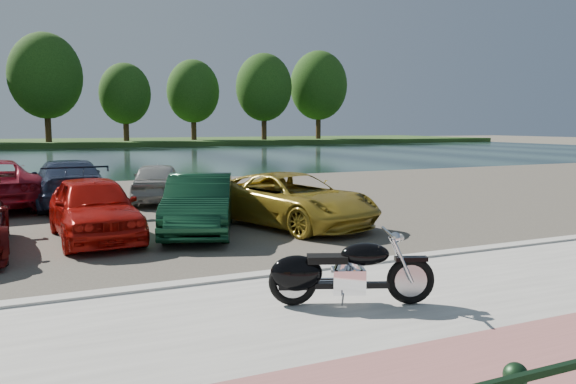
# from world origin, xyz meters

# --- Properties ---
(ground) EXTENTS (200.00, 200.00, 0.00)m
(ground) POSITION_xyz_m (0.00, 0.00, 0.00)
(ground) COLOR #595447
(ground) RESTS_ON ground
(promenade) EXTENTS (60.00, 6.00, 0.10)m
(promenade) POSITION_xyz_m (0.00, -1.00, 0.05)
(promenade) COLOR #9C9B93
(promenade) RESTS_ON ground
(pink_path) EXTENTS (60.00, 2.00, 0.01)m
(pink_path) POSITION_xyz_m (0.00, -2.50, 0.10)
(pink_path) COLOR #955854
(pink_path) RESTS_ON promenade
(kerb) EXTENTS (60.00, 0.30, 0.14)m
(kerb) POSITION_xyz_m (0.00, 2.00, 0.07)
(kerb) COLOR #9C9B93
(kerb) RESTS_ON ground
(parking_lot) EXTENTS (60.00, 18.00, 0.04)m
(parking_lot) POSITION_xyz_m (0.00, 11.00, 0.02)
(parking_lot) COLOR #48423A
(parking_lot) RESTS_ON ground
(river) EXTENTS (120.00, 40.00, 0.00)m
(river) POSITION_xyz_m (0.00, 40.00, 0.00)
(river) COLOR #182B2A
(river) RESTS_ON ground
(far_bank) EXTENTS (120.00, 24.00, 0.60)m
(far_bank) POSITION_xyz_m (0.00, 72.00, 0.30)
(far_bank) COLOR #274518
(far_bank) RESTS_ON ground
(far_trees) EXTENTS (70.25, 10.68, 12.52)m
(far_trees) POSITION_xyz_m (4.36, 65.79, 7.49)
(far_trees) COLOR #352313
(far_trees) RESTS_ON far_bank
(motorcycle) EXTENTS (2.22, 1.13, 1.05)m
(motorcycle) POSITION_xyz_m (-0.83, 0.13, 0.56)
(motorcycle) COLOR black
(motorcycle) RESTS_ON promenade
(car_4) EXTENTS (1.95, 4.30, 1.43)m
(car_4) POSITION_xyz_m (-3.42, 6.61, 0.76)
(car_4) COLOR #B0120B
(car_4) RESTS_ON parking_lot
(car_5) EXTENTS (2.81, 4.48, 1.39)m
(car_5) POSITION_xyz_m (-1.05, 6.37, 0.74)
(car_5) COLOR #0D311D
(car_5) RESTS_ON parking_lot
(car_6) EXTENTS (3.67, 5.32, 1.35)m
(car_6) POSITION_xyz_m (1.32, 6.32, 0.72)
(car_6) COLOR olive
(car_6) RESTS_ON parking_lot
(car_11) EXTENTS (2.25, 5.20, 1.49)m
(car_11) POSITION_xyz_m (-3.66, 12.35, 0.79)
(car_11) COLOR #27324C
(car_11) RESTS_ON parking_lot
(car_12) EXTENTS (2.54, 4.22, 1.35)m
(car_12) POSITION_xyz_m (-0.87, 12.26, 0.71)
(car_12) COLOR #A0A09B
(car_12) RESTS_ON parking_lot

